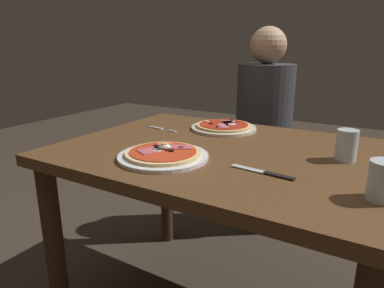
{
  "coord_description": "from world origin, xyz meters",
  "views": [
    {
      "loc": [
        0.49,
        -1.06,
        1.07
      ],
      "look_at": [
        -0.07,
        -0.1,
        0.75
      ],
      "focal_mm": 31.65,
      "sensor_mm": 36.0,
      "label": 1
    }
  ],
  "objects_px": {
    "dining_table": "(223,177)",
    "water_glass_near": "(346,147)",
    "water_glass_far": "(384,184)",
    "pizza_foreground": "(163,155)",
    "diner_person": "(263,137)",
    "fork": "(161,129)",
    "knife": "(266,173)",
    "pizza_across_left": "(224,127)"
  },
  "relations": [
    {
      "from": "dining_table",
      "to": "water_glass_near",
      "type": "bearing_deg",
      "value": 10.71
    },
    {
      "from": "water_glass_far",
      "to": "water_glass_near",
      "type": "bearing_deg",
      "value": 113.3
    },
    {
      "from": "pizza_foreground",
      "to": "diner_person",
      "type": "distance_m",
      "value": 1.03
    },
    {
      "from": "dining_table",
      "to": "pizza_foreground",
      "type": "bearing_deg",
      "value": -121.28
    },
    {
      "from": "pizza_foreground",
      "to": "fork",
      "type": "distance_m",
      "value": 0.4
    },
    {
      "from": "knife",
      "to": "diner_person",
      "type": "height_order",
      "value": "diner_person"
    },
    {
      "from": "pizza_across_left",
      "to": "knife",
      "type": "bearing_deg",
      "value": -51.73
    },
    {
      "from": "dining_table",
      "to": "water_glass_near",
      "type": "relative_size",
      "value": 11.4
    },
    {
      "from": "dining_table",
      "to": "water_glass_far",
      "type": "bearing_deg",
      "value": -21.01
    },
    {
      "from": "knife",
      "to": "water_glass_near",
      "type": "bearing_deg",
      "value": 53.94
    },
    {
      "from": "pizza_across_left",
      "to": "diner_person",
      "type": "xyz_separation_m",
      "value": [
        -0.0,
        0.55,
        -0.17
      ]
    },
    {
      "from": "water_glass_far",
      "to": "fork",
      "type": "bearing_deg",
      "value": 160.18
    },
    {
      "from": "dining_table",
      "to": "fork",
      "type": "bearing_deg",
      "value": 161.86
    },
    {
      "from": "water_glass_near",
      "to": "water_glass_far",
      "type": "xyz_separation_m",
      "value": [
        0.12,
        -0.27,
        -0.0
      ]
    },
    {
      "from": "dining_table",
      "to": "diner_person",
      "type": "xyz_separation_m",
      "value": [
        -0.13,
        0.81,
        -0.05
      ]
    },
    {
      "from": "dining_table",
      "to": "diner_person",
      "type": "distance_m",
      "value": 0.82
    },
    {
      "from": "pizza_across_left",
      "to": "fork",
      "type": "height_order",
      "value": "pizza_across_left"
    },
    {
      "from": "pizza_across_left",
      "to": "water_glass_far",
      "type": "distance_m",
      "value": 0.78
    },
    {
      "from": "pizza_across_left",
      "to": "knife",
      "type": "xyz_separation_m",
      "value": [
        0.34,
        -0.43,
        -0.01
      ]
    },
    {
      "from": "water_glass_near",
      "to": "diner_person",
      "type": "relative_size",
      "value": 0.09
    },
    {
      "from": "dining_table",
      "to": "pizza_foreground",
      "type": "height_order",
      "value": "pizza_foreground"
    },
    {
      "from": "water_glass_far",
      "to": "fork",
      "type": "distance_m",
      "value": 0.93
    },
    {
      "from": "fork",
      "to": "knife",
      "type": "relative_size",
      "value": 0.81
    },
    {
      "from": "water_glass_near",
      "to": "pizza_foreground",
      "type": "bearing_deg",
      "value": -151.72
    },
    {
      "from": "pizza_across_left",
      "to": "knife",
      "type": "height_order",
      "value": "pizza_across_left"
    },
    {
      "from": "pizza_across_left",
      "to": "knife",
      "type": "relative_size",
      "value": 1.45
    },
    {
      "from": "dining_table",
      "to": "pizza_foreground",
      "type": "relative_size",
      "value": 3.88
    },
    {
      "from": "dining_table",
      "to": "diner_person",
      "type": "relative_size",
      "value": 0.97
    },
    {
      "from": "fork",
      "to": "diner_person",
      "type": "bearing_deg",
      "value": 71.21
    },
    {
      "from": "pizza_foreground",
      "to": "fork",
      "type": "xyz_separation_m",
      "value": [
        -0.24,
        0.32,
        -0.01
      ]
    },
    {
      "from": "water_glass_near",
      "to": "fork",
      "type": "distance_m",
      "value": 0.76
    },
    {
      "from": "fork",
      "to": "knife",
      "type": "height_order",
      "value": "knife"
    },
    {
      "from": "fork",
      "to": "diner_person",
      "type": "height_order",
      "value": "diner_person"
    },
    {
      "from": "dining_table",
      "to": "water_glass_near",
      "type": "height_order",
      "value": "water_glass_near"
    },
    {
      "from": "pizza_across_left",
      "to": "water_glass_near",
      "type": "relative_size",
      "value": 2.82
    },
    {
      "from": "diner_person",
      "to": "pizza_foreground",
      "type": "bearing_deg",
      "value": 90.35
    },
    {
      "from": "water_glass_far",
      "to": "pizza_foreground",
      "type": "bearing_deg",
      "value": -179.27
    },
    {
      "from": "pizza_across_left",
      "to": "knife",
      "type": "distance_m",
      "value": 0.55
    },
    {
      "from": "diner_person",
      "to": "pizza_across_left",
      "type": "bearing_deg",
      "value": 90.41
    },
    {
      "from": "dining_table",
      "to": "diner_person",
      "type": "height_order",
      "value": "diner_person"
    },
    {
      "from": "fork",
      "to": "knife",
      "type": "xyz_separation_m",
      "value": [
        0.58,
        -0.29,
        0.0
      ]
    },
    {
      "from": "knife",
      "to": "fork",
      "type": "bearing_deg",
      "value": 153.43
    }
  ]
}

